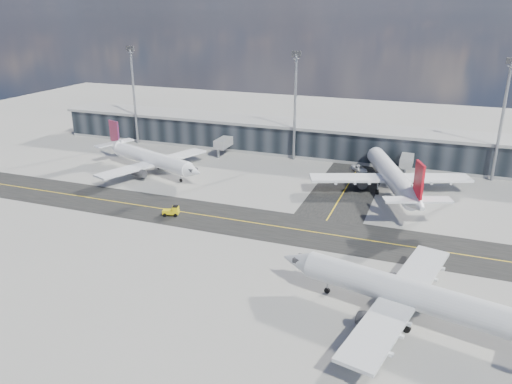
% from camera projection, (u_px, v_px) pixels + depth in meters
% --- Properties ---
extents(ground, '(300.00, 300.00, 0.00)m').
position_uv_depth(ground, '(222.00, 227.00, 95.30)').
color(ground, gray).
rests_on(ground, ground).
extents(taxiway_lanes, '(180.00, 63.00, 0.03)m').
position_uv_depth(taxiway_lanes, '(261.00, 210.00, 103.43)').
color(taxiway_lanes, black).
rests_on(taxiway_lanes, ground).
extents(terminal_concourse, '(152.00, 19.80, 8.80)m').
position_uv_depth(terminal_concourse, '(301.00, 139.00, 142.05)').
color(terminal_concourse, black).
rests_on(terminal_concourse, ground).
extents(floodlight_masts, '(102.50, 0.70, 28.90)m').
position_uv_depth(floodlight_masts, '(295.00, 103.00, 131.96)').
color(floodlight_masts, gray).
rests_on(floodlight_masts, ground).
extents(airliner_af, '(35.92, 31.06, 11.03)m').
position_uv_depth(airliner_af, '(150.00, 158.00, 125.81)').
color(airliner_af, white).
rests_on(airliner_af, ground).
extents(airliner_redtail, '(35.58, 41.16, 12.61)m').
position_uv_depth(airliner_redtail, '(392.00, 176.00, 110.84)').
color(airliner_redtail, white).
rests_on(airliner_redtail, ground).
extents(airliner_near, '(38.96, 33.46, 11.62)m').
position_uv_depth(airliner_near, '(413.00, 295.00, 65.73)').
color(airliner_near, silver).
rests_on(airliner_near, ground).
extents(baggage_tug, '(3.53, 2.42, 2.02)m').
position_uv_depth(baggage_tug, '(172.00, 211.00, 100.19)').
color(baggage_tug, '#D7BE0B').
rests_on(baggage_tug, ground).
extents(service_van, '(5.22, 5.68, 1.48)m').
position_uv_depth(service_van, '(359.00, 169.00, 127.24)').
color(service_van, white).
rests_on(service_van, ground).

